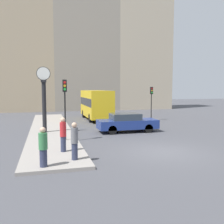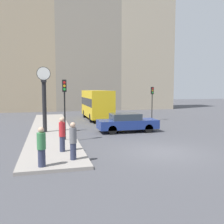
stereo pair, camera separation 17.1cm
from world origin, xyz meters
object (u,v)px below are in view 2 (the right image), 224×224
bus_distant (97,103)px  traffic_light_near (64,97)px  traffic_light_far (152,96)px  street_clock (44,99)px  pedestrian_red_top (62,134)px  pedestrian_green_hoodie (41,147)px  sedan_car (127,122)px  pedestrian_grey_jacket (73,141)px

bus_distant → traffic_light_near: 11.82m
traffic_light_far → street_clock: size_ratio=0.74×
street_clock → pedestrian_red_top: (0.92, -6.28, -1.54)m
traffic_light_near → pedestrian_green_hoodie: 5.79m
sedan_car → pedestrian_green_hoodie: pedestrian_green_hoodie is taller
bus_distant → pedestrian_green_hoodie: 17.24m
pedestrian_green_hoodie → pedestrian_red_top: bearing=67.3°
sedan_car → pedestrian_grey_jacket: 8.69m
sedan_car → traffic_light_near: bearing=-152.6°
bus_distant → pedestrian_grey_jacket: bus_distant is taller
street_clock → pedestrian_red_top: bearing=-81.7°
traffic_light_near → pedestrian_grey_jacket: traffic_light_near is taller
traffic_light_near → pedestrian_green_hoodie: traffic_light_near is taller
traffic_light_far → pedestrian_green_hoodie: (-10.93, -13.74, -1.58)m
sedan_car → traffic_light_near: 5.96m
pedestrian_grey_jacket → traffic_light_far: bearing=53.7°
sedan_car → pedestrian_grey_jacket: bearing=-124.3°
pedestrian_green_hoodie → traffic_light_far: bearing=51.5°
pedestrian_grey_jacket → sedan_car: bearing=55.7°
traffic_light_near → pedestrian_red_top: (-0.35, -2.99, -1.80)m
bus_distant → street_clock: size_ratio=1.50×
sedan_car → traffic_light_far: bearing=51.5°
street_clock → pedestrian_green_hoodie: size_ratio=2.90×
bus_distant → traffic_light_far: bearing=-25.4°
sedan_car → bus_distant: bus_distant is taller
bus_distant → street_clock: bearing=-125.3°
traffic_light_near → traffic_light_far: bearing=41.2°
traffic_light_far → street_clock: bearing=-154.7°
traffic_light_near → pedestrian_red_top: traffic_light_near is taller
sedan_car → pedestrian_green_hoodie: (-6.27, -7.88, 0.24)m
traffic_light_near → pedestrian_grey_jacket: size_ratio=2.20×
sedan_car → bus_distant: 8.54m
pedestrian_grey_jacket → pedestrian_green_hoodie: bearing=-152.8°
traffic_light_near → pedestrian_green_hoodie: bearing=-104.0°
traffic_light_near → sedan_car: bearing=27.4°
traffic_light_near → pedestrian_red_top: 3.51m
street_clock → pedestrian_red_top: street_clock is taller
sedan_car → street_clock: size_ratio=0.96×
bus_distant → street_clock: (-5.45, -7.71, 0.80)m
traffic_light_near → traffic_light_far: traffic_light_near is taller
traffic_light_near → traffic_light_far: (9.61, 8.43, -0.30)m
traffic_light_near → pedestrian_red_top: bearing=-96.6°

